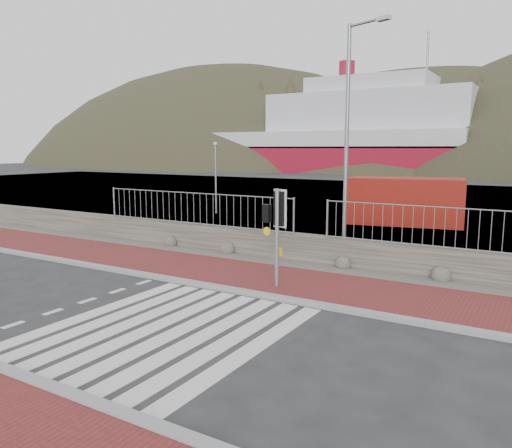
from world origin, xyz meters
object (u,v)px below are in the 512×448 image
Objects in this scene: traffic_signal_far at (276,217)px; shipping_container at (404,201)px; streetlight at (350,131)px; ferry at (329,138)px.

shipping_container is at bearing -82.27° from traffic_signal_far.
streetlight is at bearing -88.40° from traffic_signal_far.
streetlight is (25.60, -59.85, -1.04)m from ferry.
ferry is 18.40× the size of traffic_signal_far.
streetlight is at bearing -97.64° from shipping_container.
ferry reaches higher than traffic_signal_far.
ferry is at bearing 135.24° from streetlight.
traffic_signal_far is at bearing -100.40° from shipping_container.
ferry is 68.91m from traffic_signal_far.
traffic_signal_far is 0.35× the size of streetlight.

